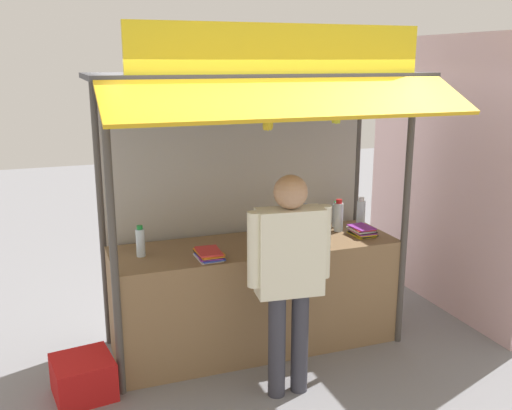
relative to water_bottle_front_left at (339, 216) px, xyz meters
The scene contains 16 objects.
ground_plane 1.39m from the water_bottle_front_left, behind, with size 20.00×20.00×0.00m, color gray.
stall_counter 1.06m from the water_bottle_front_left, behind, with size 2.48×0.77×0.95m, color olive.
stall_structure 1.04m from the water_bottle_front_left, behind, with size 2.68×1.60×2.75m.
water_bottle_front_left is the anchor object (origin of this frame).
water_bottle_rear_center 0.37m from the water_bottle_front_left, behind, with size 0.08×0.08×0.30m.
water_bottle_back_right 0.26m from the water_bottle_front_left, ahead, with size 0.08×0.08×0.29m.
water_bottle_far_left 1.84m from the water_bottle_front_left, behind, with size 0.07×0.07×0.26m.
water_bottle_back_left 0.14m from the water_bottle_front_left, 71.13° to the left, with size 0.07×0.07×0.25m.
magazine_stack_right 0.26m from the water_bottle_front_left, 53.37° to the right, with size 0.21×0.27×0.08m.
magazine_stack_mid_right 1.38m from the water_bottle_front_left, 166.43° to the right, with size 0.21×0.29×0.07m.
banana_bunch_leftmost 2.09m from the water_bottle_front_left, 161.02° to the right, with size 0.08×0.08×0.22m.
banana_bunch_rightmost 1.22m from the water_bottle_front_left, 122.22° to the right, with size 0.09×0.09×0.25m.
banana_bunch_inner_left 1.47m from the water_bottle_front_left, 147.83° to the right, with size 0.10×0.10×0.28m.
vendor_person 1.28m from the water_bottle_front_left, 134.03° to the right, with size 0.65×0.26×1.71m.
plastic_crate 2.59m from the water_bottle_front_left, 169.86° to the right, with size 0.43×0.43×0.30m, color red.
neighbour_wall 1.35m from the water_bottle_front_left, ahead, with size 0.20×2.40×2.74m, color beige.
Camera 1 is at (-1.62, -4.44, 2.50)m, focal length 40.26 mm.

